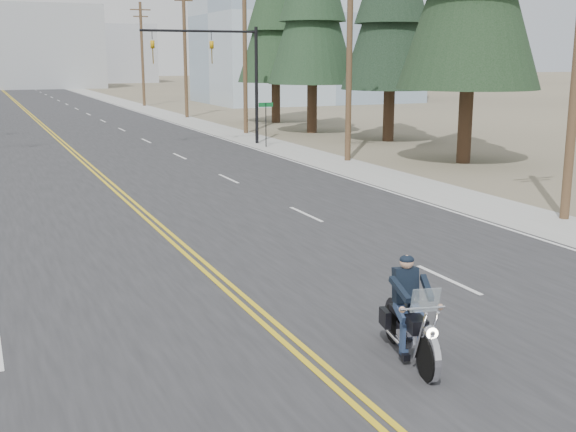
# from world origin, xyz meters

# --- Properties ---
(ground_plane) EXTENTS (400.00, 400.00, 0.00)m
(ground_plane) POSITION_xyz_m (0.00, 0.00, 0.00)
(ground_plane) COLOR #776D56
(ground_plane) RESTS_ON ground
(road) EXTENTS (20.00, 200.00, 0.01)m
(road) POSITION_xyz_m (0.00, 70.00, 0.01)
(road) COLOR #303033
(road) RESTS_ON ground
(sidewalk_right) EXTENTS (3.00, 200.00, 0.01)m
(sidewalk_right) POSITION_xyz_m (11.50, 70.00, 0.01)
(sidewalk_right) COLOR #A5A5A0
(sidewalk_right) RESTS_ON ground
(traffic_mast_right) EXTENTS (7.10, 0.26, 7.00)m
(traffic_mast_right) POSITION_xyz_m (8.98, 32.00, 4.94)
(traffic_mast_right) COLOR black
(traffic_mast_right) RESTS_ON ground
(street_sign) EXTENTS (0.90, 0.06, 2.62)m
(street_sign) POSITION_xyz_m (10.80, 30.00, 1.80)
(street_sign) COLOR black
(street_sign) RESTS_ON ground
(utility_pole_b) EXTENTS (2.20, 0.30, 11.50)m
(utility_pole_b) POSITION_xyz_m (12.50, 23.00, 5.98)
(utility_pole_b) COLOR brown
(utility_pole_b) RESTS_ON ground
(utility_pole_c) EXTENTS (2.20, 0.30, 11.00)m
(utility_pole_c) POSITION_xyz_m (12.50, 38.00, 5.73)
(utility_pole_c) COLOR brown
(utility_pole_c) RESTS_ON ground
(utility_pole_d) EXTENTS (2.20, 0.30, 11.50)m
(utility_pole_d) POSITION_xyz_m (12.50, 53.00, 5.98)
(utility_pole_d) COLOR brown
(utility_pole_d) RESTS_ON ground
(utility_pole_e) EXTENTS (2.20, 0.30, 11.00)m
(utility_pole_e) POSITION_xyz_m (12.50, 70.00, 5.73)
(utility_pole_e) COLOR brown
(utility_pole_e) RESTS_ON ground
(glass_building) EXTENTS (24.00, 16.00, 20.00)m
(glass_building) POSITION_xyz_m (32.00, 70.00, 10.00)
(glass_building) COLOR #9EB5CC
(glass_building) RESTS_ON ground
(haze_bldg_b) EXTENTS (18.00, 14.00, 14.00)m
(haze_bldg_b) POSITION_xyz_m (8.00, 125.00, 7.00)
(haze_bldg_b) COLOR #ADB2B7
(haze_bldg_b) RESTS_ON ground
(haze_bldg_c) EXTENTS (16.00, 12.00, 18.00)m
(haze_bldg_c) POSITION_xyz_m (40.00, 110.00, 9.00)
(haze_bldg_c) COLOR #B7BCC6
(haze_bldg_c) RESTS_ON ground
(haze_bldg_e) EXTENTS (14.00, 14.00, 12.00)m
(haze_bldg_e) POSITION_xyz_m (25.00, 150.00, 6.00)
(haze_bldg_e) COLOR #B7BCC6
(haze_bldg_e) RESTS_ON ground
(motorcyclist) EXTENTS (1.49, 2.50, 1.83)m
(motorcyclist) POSITION_xyz_m (1.61, 0.44, 0.91)
(motorcyclist) COLOR black
(motorcyclist) RESTS_ON ground
(conifer_far) EXTENTS (6.11, 6.11, 16.38)m
(conifer_far) POSITION_xyz_m (17.78, 45.16, 9.39)
(conifer_far) COLOR #382619
(conifer_far) RESTS_ON ground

